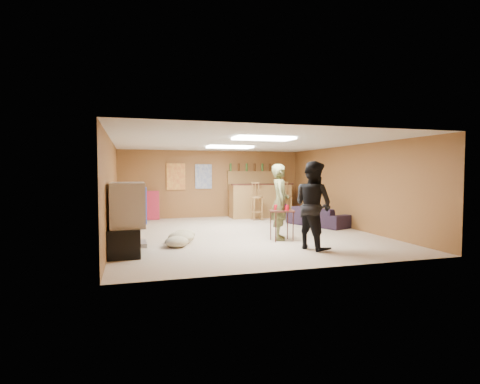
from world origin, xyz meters
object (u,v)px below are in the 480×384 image
object	(u,v)px
person_black	(313,205)
sofa	(318,216)
person_olive	(280,202)
bar_counter	(260,201)
tray_table	(282,225)
tv_body	(128,204)

from	to	relation	value
person_black	sofa	xyz separation A→B (m)	(1.60, 2.80, -0.59)
person_olive	sofa	size ratio (longest dim) A/B	0.93
bar_counter	person_olive	size ratio (longest dim) A/B	1.20
person_olive	bar_counter	bearing A→B (deg)	6.84
bar_counter	person_olive	distance (m)	4.09
bar_counter	tray_table	distance (m)	4.24
tv_body	bar_counter	xyz separation A→B (m)	(4.15, 4.45, -0.35)
tray_table	bar_counter	bearing A→B (deg)	76.96
person_olive	person_black	bearing A→B (deg)	-148.52
tv_body	bar_counter	distance (m)	6.09
sofa	tray_table	bearing A→B (deg)	112.72
person_olive	tray_table	distance (m)	0.53
person_olive	person_black	xyz separation A→B (m)	(0.23, -1.12, 0.02)
person_black	tray_table	xyz separation A→B (m)	(-0.25, 0.97, -0.52)
person_black	tray_table	distance (m)	1.12
tv_body	person_black	distance (m)	3.50
tray_table	tv_body	bearing A→B (deg)	-174.28
sofa	tray_table	size ratio (longest dim) A/B	2.69
person_olive	sofa	xyz separation A→B (m)	(1.83, 1.68, -0.57)
person_black	sofa	size ratio (longest dim) A/B	0.95
tv_body	tray_table	size ratio (longest dim) A/B	1.65
person_olive	tray_table	world-z (taller)	person_olive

